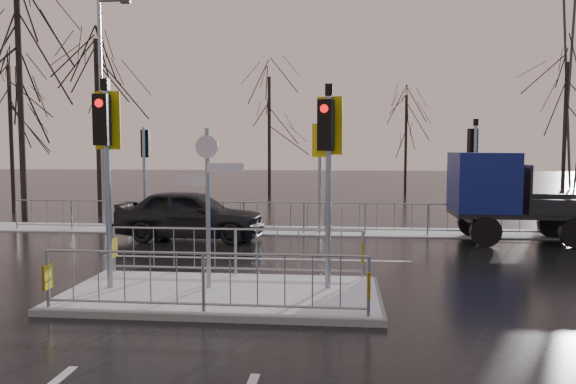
# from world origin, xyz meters

# --- Properties ---
(ground) EXTENTS (120.00, 120.00, 0.00)m
(ground) POSITION_xyz_m (0.00, 0.00, 0.00)
(ground) COLOR black
(ground) RESTS_ON ground
(snow_verge) EXTENTS (30.00, 2.00, 0.04)m
(snow_verge) POSITION_xyz_m (0.00, 8.60, 0.02)
(snow_verge) COLOR white
(snow_verge) RESTS_ON ground
(lane_markings) EXTENTS (8.00, 11.38, 0.01)m
(lane_markings) POSITION_xyz_m (0.00, -0.33, 0.00)
(lane_markings) COLOR silver
(lane_markings) RESTS_ON ground
(traffic_island) EXTENTS (6.00, 3.04, 4.15)m
(traffic_island) POSITION_xyz_m (-0.01, 0.01, 0.39)
(traffic_island) COLOR slate
(traffic_island) RESTS_ON ground
(far_kerb_fixtures) EXTENTS (18.00, 0.65, 3.83)m
(far_kerb_fixtures) POSITION_xyz_m (0.29, 8.09, 1.02)
(far_kerb_fixtures) COLOR gray
(far_kerb_fixtures) RESTS_ON ground
(car_far_lane) EXTENTS (4.69, 2.07, 1.57)m
(car_far_lane) POSITION_xyz_m (-2.43, 6.63, 0.79)
(car_far_lane) COLOR black
(car_far_lane) RESTS_ON ground
(flatbed_truck) EXTENTS (5.85, 2.18, 2.70)m
(flatbed_truck) POSITION_xyz_m (7.32, 7.14, 1.44)
(flatbed_truck) COLOR black
(flatbed_truck) RESTS_ON ground
(tree_near_a) EXTENTS (4.75, 4.75, 8.97)m
(tree_near_a) POSITION_xyz_m (-10.50, 11.00, 6.11)
(tree_near_a) COLOR black
(tree_near_a) RESTS_ON ground
(tree_near_b) EXTENTS (4.00, 4.00, 7.55)m
(tree_near_b) POSITION_xyz_m (-8.00, 12.50, 5.15)
(tree_near_b) COLOR black
(tree_near_b) RESTS_ON ground
(tree_near_c) EXTENTS (3.50, 3.50, 6.61)m
(tree_near_c) POSITION_xyz_m (-12.50, 13.50, 4.50)
(tree_near_c) COLOR black
(tree_near_c) RESTS_ON ground
(tree_far_a) EXTENTS (3.75, 3.75, 7.08)m
(tree_far_a) POSITION_xyz_m (-2.00, 22.00, 4.82)
(tree_far_a) COLOR black
(tree_far_a) RESTS_ON ground
(tree_far_b) EXTENTS (3.25, 3.25, 6.14)m
(tree_far_b) POSITION_xyz_m (6.00, 24.00, 4.18)
(tree_far_b) COLOR black
(tree_far_b) RESTS_ON ground
(tree_far_c) EXTENTS (4.00, 4.00, 7.55)m
(tree_far_c) POSITION_xyz_m (14.00, 21.00, 5.15)
(tree_far_c) COLOR black
(tree_far_c) RESTS_ON ground
(street_lamp_left) EXTENTS (1.25, 0.18, 8.20)m
(street_lamp_left) POSITION_xyz_m (-6.43, 9.50, 4.49)
(street_lamp_left) COLOR gray
(street_lamp_left) RESTS_ON ground
(pylon_wires) EXTENTS (70.00, 2.38, 19.97)m
(pylon_wires) POSITION_xyz_m (16.88, 30.00, 11.03)
(pylon_wires) COLOR #2D3033
(pylon_wires) RESTS_ON ground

